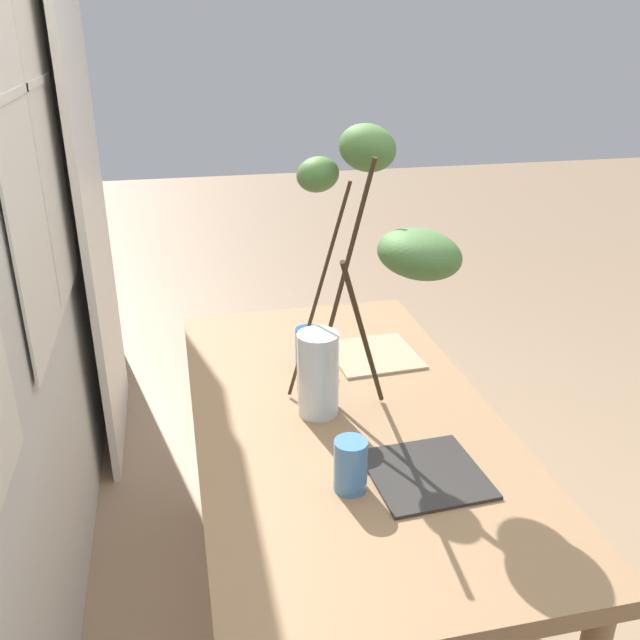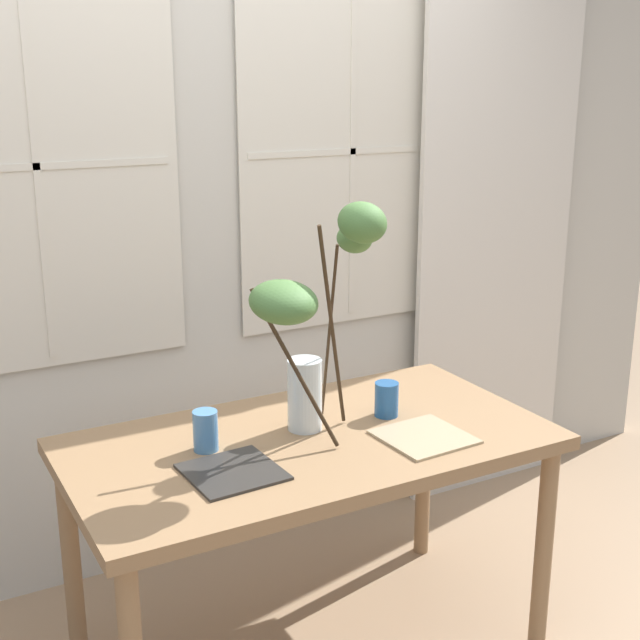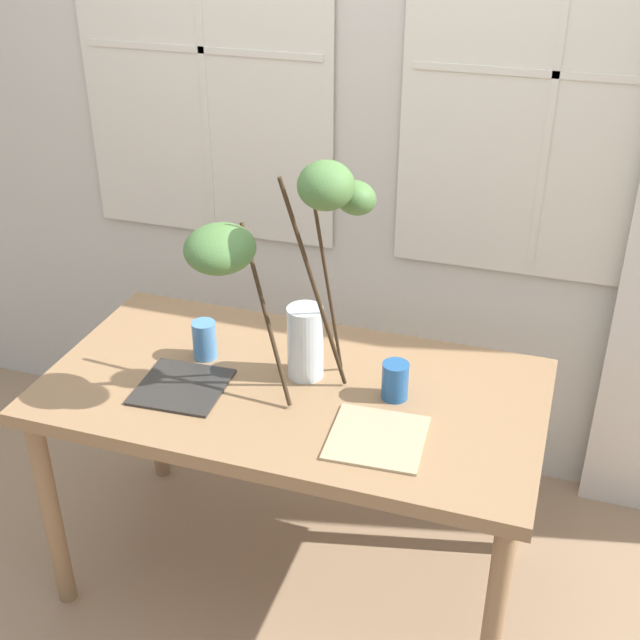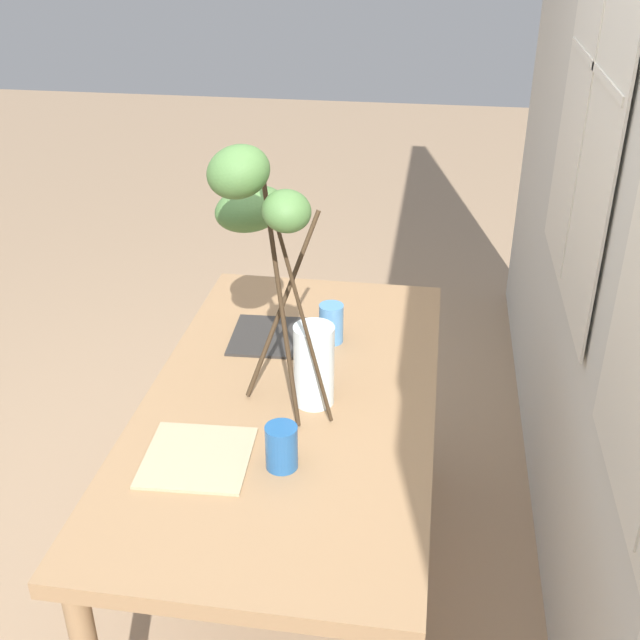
{
  "view_description": "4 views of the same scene",
  "coord_description": "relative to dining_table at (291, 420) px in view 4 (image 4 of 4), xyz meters",
  "views": [
    {
      "loc": [
        -1.53,
        0.41,
        1.74
      ],
      "look_at": [
        -0.03,
        0.07,
        1.07
      ],
      "focal_mm": 38.31,
      "sensor_mm": 36.0,
      "label": 1
    },
    {
      "loc": [
        -1.16,
        -2.18,
        1.87
      ],
      "look_at": [
        0.1,
        0.11,
        1.12
      ],
      "focal_mm": 48.09,
      "sensor_mm": 36.0,
      "label": 2
    },
    {
      "loc": [
        0.73,
        -1.96,
        2.18
      ],
      "look_at": [
        0.07,
        0.06,
        0.98
      ],
      "focal_mm": 46.74,
      "sensor_mm": 36.0,
      "label": 3
    },
    {
      "loc": [
        1.79,
        0.36,
        2.0
      ],
      "look_at": [
        0.04,
        0.09,
        1.04
      ],
      "focal_mm": 44.06,
      "sensor_mm": 36.0,
      "label": 4
    }
  ],
  "objects": [
    {
      "name": "vase_with_branches",
      "position": [
        -0.0,
        -0.04,
        0.5
      ],
      "size": [
        0.54,
        0.41,
        0.76
      ],
      "color": "silver",
      "rests_on": "dining_table"
    },
    {
      "name": "ground",
      "position": [
        0.0,
        0.0,
        -0.69
      ],
      "size": [
        14.0,
        14.0,
        0.0
      ],
      "primitive_type": "plane",
      "color": "#9E7F60"
    },
    {
      "name": "plate_square_right",
      "position": [
        0.31,
        -0.18,
        0.09
      ],
      "size": [
        0.27,
        0.27,
        0.01
      ],
      "primitive_type": "cube",
      "rotation": [
        0.0,
        0.0,
        0.06
      ],
      "color": "tan",
      "rests_on": "dining_table"
    },
    {
      "name": "dining_table",
      "position": [
        0.0,
        0.0,
        0.0
      ],
      "size": [
        1.5,
        0.8,
        0.78
      ],
      "color": "#93704C",
      "rests_on": "ground"
    },
    {
      "name": "drinking_glass_blue_left",
      "position": [
        -0.32,
        0.07,
        0.15
      ],
      "size": [
        0.08,
        0.08,
        0.12
      ],
      "primitive_type": "cylinder",
      "color": "#4C84BC",
      "rests_on": "dining_table"
    },
    {
      "name": "plate_square_left",
      "position": [
        -0.31,
        -0.12,
        0.09
      ],
      "size": [
        0.27,
        0.27,
        0.01
      ],
      "primitive_type": "cube",
      "rotation": [
        0.0,
        0.0,
        0.05
      ],
      "color": "#2D2B28",
      "rests_on": "dining_table"
    },
    {
      "name": "drinking_glass_blue_right",
      "position": [
        0.31,
        0.04,
        0.14
      ],
      "size": [
        0.08,
        0.08,
        0.11
      ],
      "primitive_type": "cylinder",
      "color": "#235693",
      "rests_on": "dining_table"
    }
  ]
}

